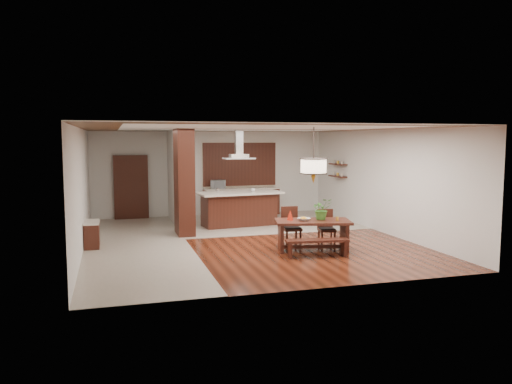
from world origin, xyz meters
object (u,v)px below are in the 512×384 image
object	(u,v)px
foliage_plant	(322,209)
kitchen_island	(239,208)
microwave	(218,184)
island_cup	(253,190)
dining_bench	(317,248)
pendant_lantern	(314,155)
dining_chair_right	(327,228)
dining_table	(313,228)
range_hood	(239,144)
dining_chair_left	(292,227)
hallway_console	(92,234)
fruit_bowl	(304,219)

from	to	relation	value
foliage_plant	kitchen_island	world-z (taller)	foliage_plant
microwave	island_cup	bearing A→B (deg)	-61.22
dining_bench	kitchen_island	size ratio (longest dim) A/B	0.54
microwave	foliage_plant	bearing A→B (deg)	-65.03
pendant_lantern	dining_chair_right	bearing A→B (deg)	37.13
microwave	dining_table	bearing A→B (deg)	-67.27
dining_bench	range_hood	bearing A→B (deg)	98.66
dining_bench	foliage_plant	world-z (taller)	foliage_plant
dining_chair_left	island_cup	world-z (taller)	island_cup
dining_table	range_hood	xyz separation A→B (m)	(-0.82, 3.80, 1.93)
dining_chair_left	island_cup	bearing A→B (deg)	94.57
range_hood	dining_bench	bearing A→B (deg)	-81.34
dining_chair_left	kitchen_island	distance (m)	3.22
kitchen_island	dining_table	bearing A→B (deg)	-83.94
dining_bench	island_cup	world-z (taller)	island_cup
hallway_console	dining_bench	distance (m)	5.46
foliage_plant	range_hood	bearing A→B (deg)	105.59
fruit_bowl	kitchen_island	size ratio (longest dim) A/B	0.11
dining_table	fruit_bowl	world-z (taller)	fruit_bowl
dining_bench	microwave	distance (m)	6.60
dining_table	range_hood	bearing A→B (deg)	102.17
dining_table	fruit_bowl	bearing A→B (deg)	-177.87
dining_chair_left	pendant_lantern	distance (m)	1.89
dining_chair_right	range_hood	xyz separation A→B (m)	(-1.37, 3.38, 2.02)
hallway_console	kitchen_island	xyz separation A→B (m)	(4.19, 1.92, 0.22)
hallway_console	fruit_bowl	distance (m)	5.16
pendant_lantern	kitchen_island	size ratio (longest dim) A/B	0.50
fruit_bowl	island_cup	xyz separation A→B (m)	(-0.18, 3.71, 0.33)
dining_chair_left	range_hood	distance (m)	3.78
pendant_lantern	island_cup	size ratio (longest dim) A/B	10.31
dining_chair_right	dining_bench	bearing A→B (deg)	-115.17
dining_chair_right	island_cup	xyz separation A→B (m)	(-0.95, 3.29, 0.64)
pendant_lantern	dining_chair_left	bearing A→B (deg)	115.71
foliage_plant	island_cup	size ratio (longest dim) A/B	4.00
dining_chair_right	pendant_lantern	world-z (taller)	pendant_lantern
microwave	dining_chair_left	bearing A→B (deg)	-69.30
dining_bench	range_hood	size ratio (longest dim) A/B	1.57
dining_chair_left	foliage_plant	xyz separation A→B (m)	(0.53, -0.59, 0.50)
island_cup	foliage_plant	bearing A→B (deg)	-80.15
dining_table	dining_chair_right	world-z (taller)	dining_chair_right
pendant_lantern	foliage_plant	world-z (taller)	pendant_lantern
dining_chair_left	range_hood	bearing A→B (deg)	101.89
range_hood	island_cup	world-z (taller)	range_hood
dining_table	dining_bench	distance (m)	0.71
foliage_plant	microwave	bearing A→B (deg)	102.15
hallway_console	foliage_plant	world-z (taller)	foliage_plant
dining_table	pendant_lantern	distance (m)	1.71
dining_bench	microwave	bearing A→B (deg)	97.71
fruit_bowl	island_cup	bearing A→B (deg)	92.79
dining_bench	island_cup	distance (m)	4.41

